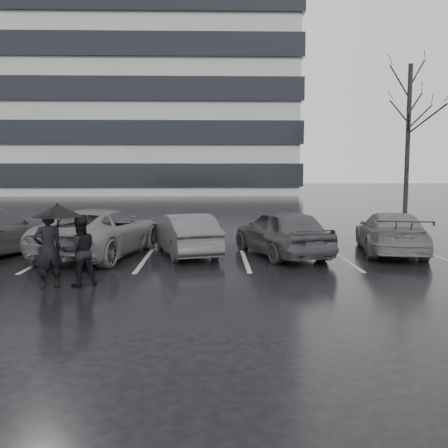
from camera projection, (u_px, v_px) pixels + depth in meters
name	position (u px, v px, depth m)	size (l,w,h in m)	color
ground	(225.00, 274.00, 12.08)	(160.00, 160.00, 0.00)	black
office_building	(25.00, 67.00, 57.71)	(61.00, 26.00, 29.00)	gray
car_main	(282.00, 232.00, 14.51)	(1.64, 4.08, 1.39)	black
car_west_a	(186.00, 234.00, 14.71)	(1.29, 3.71, 1.22)	#29292B
car_west_b	(100.00, 232.00, 14.53)	(2.29, 4.97, 1.38)	#454547
car_east	(391.00, 233.00, 14.98)	(1.74, 4.29, 1.25)	#454547
pedestrian_left	(48.00, 249.00, 10.52)	(0.61, 0.40, 1.66)	black
pedestrian_right	(80.00, 251.00, 10.76)	(0.73, 0.57, 1.51)	black
umbrella	(57.00, 211.00, 10.73)	(1.06, 1.06, 1.79)	black
stall_stripes	(196.00, 256.00, 14.54)	(19.72, 5.00, 0.00)	#949496
tree_north	(408.00, 139.00, 28.77)	(0.26, 0.26, 8.50)	black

